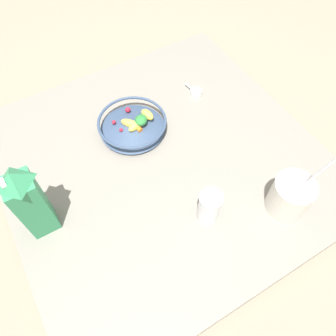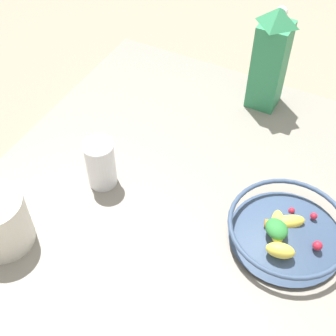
% 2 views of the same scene
% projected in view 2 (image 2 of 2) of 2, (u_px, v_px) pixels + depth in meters
% --- Properties ---
extents(ground_plane, '(6.00, 6.00, 0.00)m').
position_uv_depth(ground_plane, '(208.00, 230.00, 1.04)').
color(ground_plane, gray).
extents(countertop, '(1.04, 1.04, 0.04)m').
position_uv_depth(countertop, '(209.00, 225.00, 1.02)').
color(countertop, gray).
rests_on(countertop, ground_plane).
extents(fruit_bowl, '(0.25, 0.25, 0.07)m').
position_uv_depth(fruit_bowl, '(287.00, 230.00, 0.95)').
color(fruit_bowl, '#384C6B').
rests_on(fruit_bowl, countertop).
extents(milk_carton, '(0.08, 0.08, 0.28)m').
position_uv_depth(milk_carton, '(270.00, 59.00, 1.17)').
color(milk_carton, '#338C59').
rests_on(milk_carton, countertop).
extents(drinking_cup, '(0.07, 0.07, 0.12)m').
position_uv_depth(drinking_cup, '(101.00, 163.00, 1.03)').
color(drinking_cup, white).
rests_on(drinking_cup, countertop).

